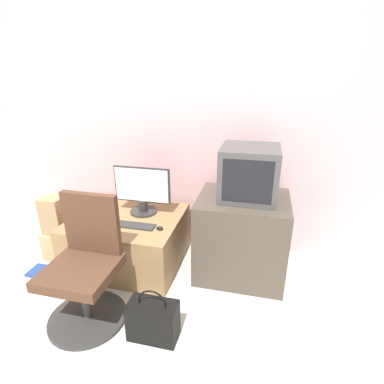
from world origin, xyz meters
name	(u,v)px	position (x,y,z in m)	size (l,w,h in m)	color
ground_plane	(109,336)	(0.00, 0.00, 0.00)	(12.00, 12.00, 0.00)	beige
wall_back	(164,112)	(0.00, 1.32, 1.30)	(4.40, 0.05, 2.60)	beige
desk	(129,239)	(-0.22, 0.84, 0.23)	(0.94, 0.81, 0.45)	#937047
side_stand	(241,236)	(0.78, 0.91, 0.35)	(0.73, 0.60, 0.70)	#4C4238
main_monitor	(142,191)	(-0.11, 0.96, 0.66)	(0.51, 0.24, 0.43)	#2D2D2D
keyboard	(133,225)	(-0.09, 0.69, 0.46)	(0.37, 0.10, 0.01)	#2D2D2D
mouse	(160,228)	(0.14, 0.68, 0.47)	(0.06, 0.04, 0.03)	black
crt_tv	(249,173)	(0.81, 0.92, 0.91)	(0.44, 0.42, 0.41)	#474747
office_chair	(86,271)	(-0.21, 0.15, 0.37)	(0.54, 0.54, 0.89)	#333333
cardboard_box_lower	(60,243)	(-0.90, 0.76, 0.13)	(0.21, 0.25, 0.26)	tan
cardboard_box_upper	(54,215)	(-0.90, 0.76, 0.43)	(0.20, 0.18, 0.34)	#A3845B
handbag	(153,320)	(0.30, 0.07, 0.14)	(0.32, 0.17, 0.37)	black
book	(40,271)	(-0.91, 0.48, 0.01)	(0.18, 0.17, 0.02)	navy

